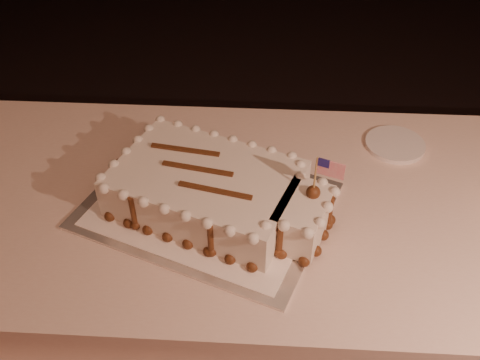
# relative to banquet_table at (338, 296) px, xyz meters

# --- Properties ---
(banquet_table) EXTENTS (2.40, 0.80, 0.75)m
(banquet_table) POSITION_rel_banquet_table_xyz_m (0.00, 0.00, 0.00)
(banquet_table) COLOR beige
(banquet_table) RESTS_ON ground
(cake_board) EXTENTS (0.67, 0.59, 0.01)m
(cake_board) POSITION_rel_banquet_table_xyz_m (-0.37, -0.03, 0.38)
(cake_board) COLOR silver
(cake_board) RESTS_ON banquet_table
(doily) EXTENTS (0.60, 0.53, 0.00)m
(doily) POSITION_rel_banquet_table_xyz_m (-0.37, -0.03, 0.38)
(doily) COLOR white
(doily) RESTS_ON cake_board
(sheet_cake) EXTENTS (0.56, 0.43, 0.21)m
(sheet_cake) POSITION_rel_banquet_table_xyz_m (-0.34, -0.04, 0.44)
(sheet_cake) COLOR silver
(sheet_cake) RESTS_ON doily
(side_plate) EXTENTS (0.16, 0.16, 0.01)m
(side_plate) POSITION_rel_banquet_table_xyz_m (0.13, 0.24, 0.38)
(side_plate) COLOR silver
(side_plate) RESTS_ON banquet_table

